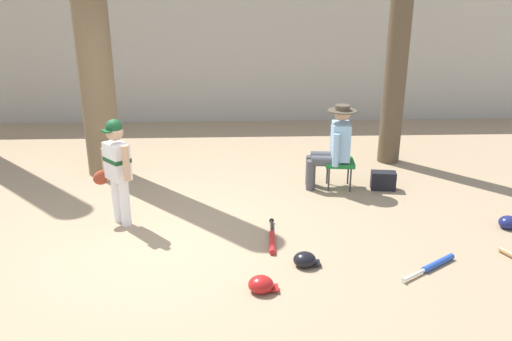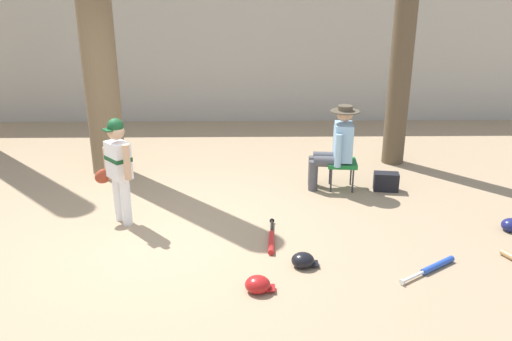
# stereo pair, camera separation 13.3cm
# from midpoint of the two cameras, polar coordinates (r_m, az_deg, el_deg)

# --- Properties ---
(ground_plane) EXTENTS (60.00, 60.00, 0.00)m
(ground_plane) POSITION_cam_midpoint_polar(r_m,az_deg,el_deg) (6.13, -10.71, -7.51)
(ground_plane) COLOR #9E8466
(concrete_back_wall) EXTENTS (18.00, 0.36, 2.53)m
(concrete_back_wall) POSITION_cam_midpoint_polar(r_m,az_deg,el_deg) (11.03, -7.17, 11.89)
(concrete_back_wall) COLOR #ADA89E
(concrete_back_wall) RESTS_ON ground
(tree_near_player) EXTENTS (0.68, 0.68, 5.27)m
(tree_near_player) POSITION_cam_midpoint_polar(r_m,az_deg,el_deg) (7.97, -18.05, 15.59)
(tree_near_player) COLOR brown
(tree_near_player) RESTS_ON ground
(tree_behind_spectator) EXTENTS (0.52, 0.52, 5.33)m
(tree_behind_spectator) POSITION_cam_midpoint_polar(r_m,az_deg,el_deg) (8.41, 15.05, 16.63)
(tree_behind_spectator) COLOR brown
(tree_behind_spectator) RESTS_ON ground
(young_ballplayer) EXTENTS (0.55, 0.47, 1.31)m
(young_ballplayer) POSITION_cam_midpoint_polar(r_m,az_deg,el_deg) (6.40, -15.50, 0.52)
(young_ballplayer) COLOR white
(young_ballplayer) RESTS_ON ground
(folding_stool) EXTENTS (0.44, 0.44, 0.41)m
(folding_stool) POSITION_cam_midpoint_polar(r_m,az_deg,el_deg) (7.47, 8.53, 0.77)
(folding_stool) COLOR #196B2D
(folding_stool) RESTS_ON ground
(seated_spectator) EXTENTS (0.67, 0.54, 1.20)m
(seated_spectator) POSITION_cam_midpoint_polar(r_m,az_deg,el_deg) (7.37, 7.88, 2.81)
(seated_spectator) COLOR #47474C
(seated_spectator) RESTS_ON ground
(handbag_beside_stool) EXTENTS (0.36, 0.23, 0.26)m
(handbag_beside_stool) POSITION_cam_midpoint_polar(r_m,az_deg,el_deg) (7.60, 13.15, -1.07)
(handbag_beside_stool) COLOR black
(handbag_beside_stool) RESTS_ON ground
(bat_blue_youth) EXTENTS (0.70, 0.51, 0.07)m
(bat_blue_youth) POSITION_cam_midpoint_polar(r_m,az_deg,el_deg) (5.78, 18.17, -9.71)
(bat_blue_youth) COLOR #2347AD
(bat_blue_youth) RESTS_ON ground
(bat_red_barrel) EXTENTS (0.11, 0.81, 0.07)m
(bat_red_barrel) POSITION_cam_midpoint_polar(r_m,az_deg,el_deg) (5.99, 1.11, -7.51)
(bat_red_barrel) COLOR red
(bat_red_barrel) RESTS_ON ground
(batting_helmet_black) EXTENTS (0.28, 0.22, 0.16)m
(batting_helmet_black) POSITION_cam_midpoint_polar(r_m,az_deg,el_deg) (5.53, 4.63, -9.64)
(batting_helmet_black) COLOR black
(batting_helmet_black) RESTS_ON ground
(batting_helmet_red) EXTENTS (0.29, 0.22, 0.17)m
(batting_helmet_red) POSITION_cam_midpoint_polar(r_m,az_deg,el_deg) (5.11, -0.21, -12.28)
(batting_helmet_red) COLOR #A81919
(batting_helmet_red) RESTS_ON ground
(batting_helmet_navy) EXTENTS (0.28, 0.21, 0.16)m
(batting_helmet_navy) POSITION_cam_midpoint_polar(r_m,az_deg,el_deg) (6.96, 25.26, -5.14)
(batting_helmet_navy) COLOR navy
(batting_helmet_navy) RESTS_ON ground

